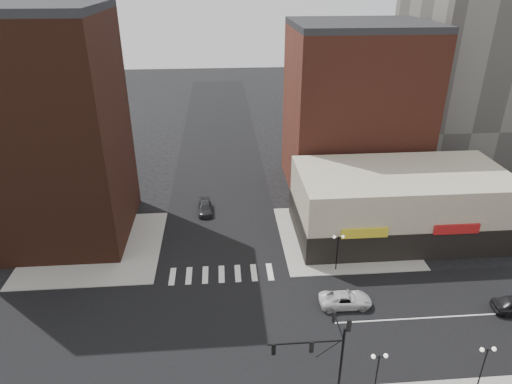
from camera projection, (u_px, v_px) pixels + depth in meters
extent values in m
plane|color=black|center=(224.00, 330.00, 40.40)|extent=(240.00, 240.00, 0.00)
cube|color=black|center=(224.00, 329.00, 40.40)|extent=(200.00, 14.00, 0.02)
cube|color=black|center=(224.00, 329.00, 40.40)|extent=(14.00, 200.00, 0.02)
cube|color=gray|center=(95.00, 247.00, 52.32)|extent=(15.00, 15.00, 0.12)
cube|color=gray|center=(343.00, 236.00, 54.41)|extent=(15.00, 15.00, 0.12)
cube|color=#3C1D13|center=(45.00, 133.00, 50.11)|extent=(16.00, 15.00, 25.00)
cube|color=maroon|center=(355.00, 111.00, 63.36)|extent=(18.00, 15.00, 22.00)
cube|color=#BBB295|center=(399.00, 203.00, 53.59)|extent=(24.00, 12.00, 8.00)
cube|color=black|center=(397.00, 220.00, 54.60)|extent=(24.20, 12.20, 3.40)
cylinder|color=black|center=(341.00, 367.00, 32.11)|extent=(0.18, 0.18, 7.00)
cylinder|color=black|center=(306.00, 343.00, 30.83)|extent=(5.20, 0.11, 0.11)
cylinder|color=black|center=(329.00, 349.00, 31.25)|extent=(1.72, 0.06, 1.46)
cylinder|color=black|center=(338.00, 325.00, 32.36)|extent=(0.11, 3.00, 0.11)
cube|color=black|center=(274.00, 349.00, 30.84)|extent=(0.28, 0.18, 0.95)
sphere|color=red|center=(274.00, 346.00, 30.71)|extent=(0.16, 0.16, 0.16)
cube|color=black|center=(311.00, 347.00, 31.03)|extent=(0.28, 0.18, 0.95)
sphere|color=red|center=(312.00, 343.00, 30.90)|extent=(0.16, 0.16, 0.16)
cube|color=black|center=(334.00, 317.00, 33.70)|extent=(0.18, 0.28, 0.95)
sphere|color=red|center=(334.00, 314.00, 33.57)|extent=(0.16, 0.16, 0.16)
cube|color=black|center=(349.00, 326.00, 30.46)|extent=(0.28, 0.18, 0.95)
sphere|color=red|center=(349.00, 322.00, 30.33)|extent=(0.16, 0.16, 0.16)
cylinder|color=black|center=(376.00, 376.00, 33.10)|extent=(0.11, 0.11, 4.00)
cylinder|color=black|center=(379.00, 357.00, 32.26)|extent=(0.90, 0.06, 0.06)
sphere|color=white|center=(373.00, 357.00, 32.19)|extent=(0.32, 0.32, 0.32)
sphere|color=white|center=(386.00, 356.00, 32.25)|extent=(0.32, 0.32, 0.32)
cylinder|color=black|center=(482.00, 370.00, 33.68)|extent=(0.11, 0.11, 4.00)
cylinder|color=black|center=(488.00, 350.00, 32.84)|extent=(0.90, 0.06, 0.06)
sphere|color=white|center=(482.00, 350.00, 32.77)|extent=(0.32, 0.32, 0.32)
sphere|color=white|center=(494.00, 349.00, 32.83)|extent=(0.32, 0.32, 0.32)
cylinder|color=black|center=(337.00, 253.00, 47.50)|extent=(0.11, 0.11, 4.00)
cylinder|color=black|center=(339.00, 238.00, 46.67)|extent=(0.90, 0.06, 0.06)
sphere|color=white|center=(334.00, 237.00, 46.59)|extent=(0.32, 0.32, 0.32)
sphere|color=white|center=(343.00, 237.00, 46.66)|extent=(0.32, 0.32, 0.32)
imported|color=silver|center=(345.00, 299.00, 43.03)|extent=(4.98, 2.36, 1.38)
imported|color=black|center=(205.00, 208.00, 59.67)|extent=(1.95, 4.44, 1.27)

